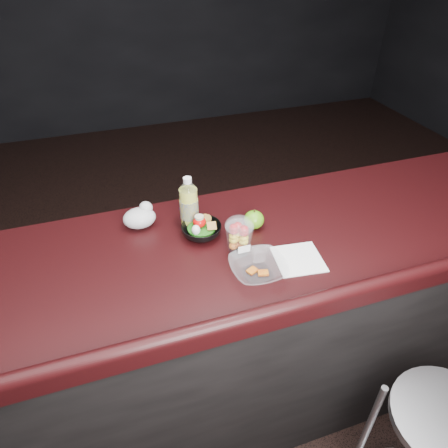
{
  "coord_description": "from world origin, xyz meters",
  "views": [
    {
      "loc": [
        -0.31,
        -0.75,
        1.93
      ],
      "look_at": [
        0.05,
        0.32,
        1.1
      ],
      "focal_mm": 32.0,
      "sensor_mm": 36.0,
      "label": 1
    }
  ],
  "objects_px": {
    "stool_right": "(432,448)",
    "fruit_cup": "(239,235)",
    "green_apple": "(254,220)",
    "takeout_bowl": "(258,268)",
    "snack_bowl": "(201,230)",
    "lemonade_bottle": "(189,207)"
  },
  "relations": [
    {
      "from": "stool_right",
      "to": "fruit_cup",
      "type": "bearing_deg",
      "value": 126.81
    },
    {
      "from": "green_apple",
      "to": "takeout_bowl",
      "type": "height_order",
      "value": "green_apple"
    },
    {
      "from": "green_apple",
      "to": "snack_bowl",
      "type": "xyz_separation_m",
      "value": [
        -0.2,
        0.01,
        -0.01
      ]
    },
    {
      "from": "takeout_bowl",
      "to": "fruit_cup",
      "type": "bearing_deg",
      "value": 99.54
    },
    {
      "from": "lemonade_bottle",
      "to": "stool_right",
      "type": "bearing_deg",
      "value": -54.43
    },
    {
      "from": "lemonade_bottle",
      "to": "green_apple",
      "type": "distance_m",
      "value": 0.25
    },
    {
      "from": "stool_right",
      "to": "green_apple",
      "type": "height_order",
      "value": "green_apple"
    },
    {
      "from": "stool_right",
      "to": "takeout_bowl",
      "type": "xyz_separation_m",
      "value": [
        -0.45,
        0.5,
        0.51
      ]
    },
    {
      "from": "green_apple",
      "to": "snack_bowl",
      "type": "relative_size",
      "value": 0.48
    },
    {
      "from": "snack_bowl",
      "to": "green_apple",
      "type": "bearing_deg",
      "value": -3.87
    },
    {
      "from": "lemonade_bottle",
      "to": "snack_bowl",
      "type": "relative_size",
      "value": 1.26
    },
    {
      "from": "fruit_cup",
      "to": "snack_bowl",
      "type": "xyz_separation_m",
      "value": [
        -0.1,
        0.13,
        -0.05
      ]
    },
    {
      "from": "fruit_cup",
      "to": "snack_bowl",
      "type": "bearing_deg",
      "value": 127.48
    },
    {
      "from": "snack_bowl",
      "to": "stool_right",
      "type": "bearing_deg",
      "value": -53.08
    },
    {
      "from": "stool_right",
      "to": "snack_bowl",
      "type": "distance_m",
      "value": 1.08
    },
    {
      "from": "green_apple",
      "to": "takeout_bowl",
      "type": "relative_size",
      "value": 0.43
    },
    {
      "from": "lemonade_bottle",
      "to": "snack_bowl",
      "type": "xyz_separation_m",
      "value": [
        0.02,
        -0.07,
        -0.06
      ]
    },
    {
      "from": "lemonade_bottle",
      "to": "takeout_bowl",
      "type": "relative_size",
      "value": 1.13
    },
    {
      "from": "lemonade_bottle",
      "to": "takeout_bowl",
      "type": "bearing_deg",
      "value": -66.08
    },
    {
      "from": "fruit_cup",
      "to": "snack_bowl",
      "type": "relative_size",
      "value": 0.85
    },
    {
      "from": "stool_right",
      "to": "snack_bowl",
      "type": "bearing_deg",
      "value": 126.92
    },
    {
      "from": "lemonade_bottle",
      "to": "fruit_cup",
      "type": "relative_size",
      "value": 1.47
    }
  ]
}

